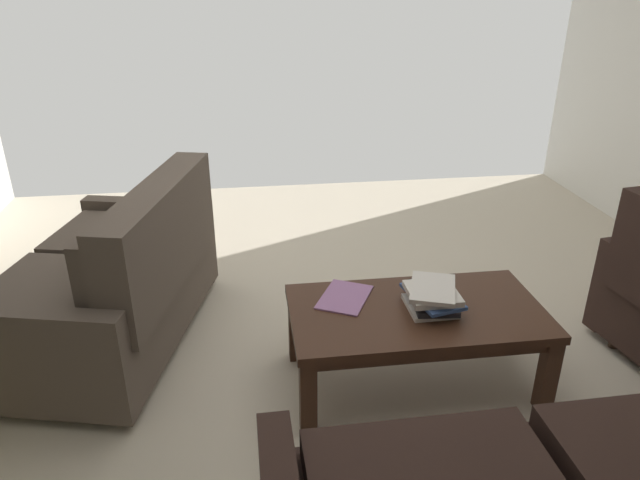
{
  "coord_description": "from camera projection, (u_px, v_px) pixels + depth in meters",
  "views": [
    {
      "loc": [
        0.45,
        2.43,
        1.77
      ],
      "look_at": [
        0.19,
        0.52,
        0.9
      ],
      "focal_mm": 32.57,
      "sensor_mm": 36.0,
      "label": 1
    }
  ],
  "objects": [
    {
      "name": "ground_plane",
      "position": [
        343.0,
        356.0,
        2.98
      ],
      "size": [
        5.05,
        5.36,
        0.01
      ],
      "primitive_type": "cube",
      "color": "beige"
    },
    {
      "name": "loveseat_near",
      "position": [
        118.0,
        280.0,
        2.95
      ],
      "size": [
        1.08,
        1.51,
        0.88
      ],
      "color": "black",
      "rests_on": "ground"
    },
    {
      "name": "coffee_table",
      "position": [
        416.0,
        321.0,
        2.64
      ],
      "size": [
        1.15,
        0.61,
        0.41
      ],
      "color": "#3D2316",
      "rests_on": "ground"
    },
    {
      "name": "book_stack",
      "position": [
        432.0,
        297.0,
        2.6
      ],
      "size": [
        0.27,
        0.34,
        0.11
      ],
      "color": "silver",
      "rests_on": "coffee_table"
    },
    {
      "name": "tv_remote",
      "position": [
        419.0,
        280.0,
        2.84
      ],
      "size": [
        0.16,
        0.1,
        0.02
      ],
      "color": "black",
      "rests_on": "coffee_table"
    },
    {
      "name": "loose_magazine",
      "position": [
        345.0,
        297.0,
        2.71
      ],
      "size": [
        0.31,
        0.35,
        0.01
      ],
      "primitive_type": "cube",
      "rotation": [
        0.0,
        0.0,
        2.67
      ],
      "color": "#996699",
      "rests_on": "coffee_table"
    }
  ]
}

